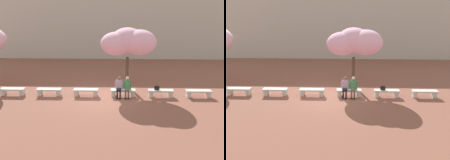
% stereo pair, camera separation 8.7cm
% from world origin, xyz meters
% --- Properties ---
extents(ground_plane, '(100.00, 100.00, 0.00)m').
position_xyz_m(ground_plane, '(0.00, 0.00, 0.00)').
color(ground_plane, brown).
extents(building_facade, '(28.00, 4.00, 7.07)m').
position_xyz_m(building_facade, '(0.00, 12.90, 3.53)').
color(building_facade, '#B7B2A8').
rests_on(building_facade, ground).
extents(stone_bench_west_end, '(1.54, 0.42, 0.45)m').
position_xyz_m(stone_bench_west_end, '(-5.84, 0.00, 0.29)').
color(stone_bench_west_end, beige).
rests_on(stone_bench_west_end, ground).
extents(stone_bench_near_west, '(1.54, 0.42, 0.45)m').
position_xyz_m(stone_bench_near_west, '(-3.50, 0.00, 0.29)').
color(stone_bench_near_west, beige).
rests_on(stone_bench_near_west, ground).
extents(stone_bench_center, '(1.54, 0.42, 0.45)m').
position_xyz_m(stone_bench_center, '(-1.17, 0.00, 0.29)').
color(stone_bench_center, beige).
rests_on(stone_bench_center, ground).
extents(stone_bench_near_east, '(1.54, 0.42, 0.45)m').
position_xyz_m(stone_bench_near_east, '(1.17, 0.00, 0.29)').
color(stone_bench_near_east, beige).
rests_on(stone_bench_near_east, ground).
extents(stone_bench_east_end, '(1.54, 0.42, 0.45)m').
position_xyz_m(stone_bench_east_end, '(3.50, 0.00, 0.29)').
color(stone_bench_east_end, beige).
rests_on(stone_bench_east_end, ground).
extents(stone_bench_far_east, '(1.54, 0.42, 0.45)m').
position_xyz_m(stone_bench_far_east, '(5.84, 0.00, 0.29)').
color(stone_bench_far_east, beige).
rests_on(stone_bench_far_east, ground).
extents(person_seated_left, '(0.51, 0.70, 1.29)m').
position_xyz_m(person_seated_left, '(0.91, -0.05, 0.70)').
color(person_seated_left, black).
rests_on(person_seated_left, ground).
extents(person_seated_right, '(0.51, 0.69, 1.29)m').
position_xyz_m(person_seated_right, '(1.41, -0.05, 0.70)').
color(person_seated_right, black).
rests_on(person_seated_right, ground).
extents(handbag, '(0.30, 0.15, 0.34)m').
position_xyz_m(handbag, '(3.25, 0.01, 0.58)').
color(handbag, black).
rests_on(handbag, stone_bench_east_end).
extents(cherry_tree_main, '(3.72, 2.45, 4.07)m').
position_xyz_m(cherry_tree_main, '(1.52, 1.84, 3.13)').
color(cherry_tree_main, '#473323').
rests_on(cherry_tree_main, ground).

